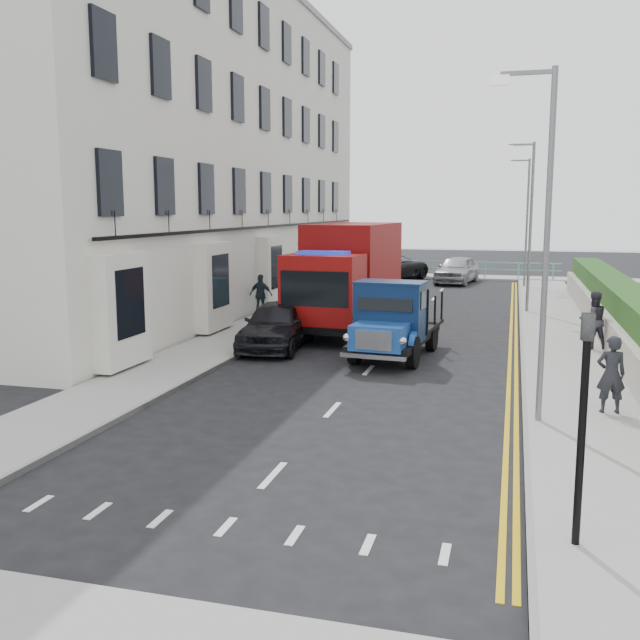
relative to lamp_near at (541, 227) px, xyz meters
The scene contains 23 objects.
ground 6.12m from the lamp_near, 154.42° to the left, with size 120.00×120.00×0.00m, color black.
pavement_west 14.98m from the lamp_near, 130.45° to the left, with size 2.40×38.00×0.12m, color gray.
pavement_east 11.74m from the lamp_near, 84.17° to the left, with size 2.60×38.00×0.12m, color gray.
promenade 31.53m from the lamp_near, 97.67° to the left, with size 30.00×2.50×0.12m, color gray.
sea_plane 62.27m from the lamp_near, 93.85° to the left, with size 120.00×120.00×0.00m, color slate.
terrace_west 20.52m from the lamp_near, 132.29° to the left, with size 6.31×30.20×14.25m.
garden_east 11.82m from the lamp_near, 74.59° to the left, with size 1.45×28.00×1.75m.
seafront_railing 30.68m from the lamp_near, 97.88° to the left, with size 13.00×0.08×1.11m.
lamp_near is the anchor object (origin of this frame).
lamp_mid 16.00m from the lamp_near, 90.00° to the left, with size 1.23×0.18×7.00m.
lamp_far 26.00m from the lamp_near, 90.00° to the left, with size 1.23×0.18×7.00m.
traffic_signal 5.84m from the lamp_near, 85.61° to the right, with size 0.16×0.20×3.10m.
bedford_lorry 7.23m from the lamp_near, 125.20° to the left, with size 2.28×4.96×2.28m.
red_lorry 12.12m from the lamp_near, 121.28° to the left, with size 2.78×7.37×3.81m.
parked_car_front 10.34m from the lamp_near, 140.34° to the left, with size 1.78×4.43×1.51m, color black.
parked_car_mid 14.26m from the lamp_near, 124.04° to the left, with size 1.65×4.73×1.56m, color #63B8D6.
parked_car_rear 21.37m from the lamp_near, 108.72° to the left, with size 1.96×4.83×1.40m, color #B8B9BD.
seafront_car_left 29.84m from the lamp_near, 104.99° to the left, with size 2.65×5.75×1.60m, color black.
seafront_car_right 28.15m from the lamp_near, 97.55° to the left, with size 1.90×4.73×1.61m, color #9E9DA1.
pedestrian_east_near 3.56m from the lamp_near, 30.88° to the left, with size 0.60×0.39×1.64m, color #222228.
pedestrian_east_far 8.95m from the lamp_near, 76.82° to the left, with size 0.85×0.67×1.76m, color #34303B.
pedestrian_west_near 16.05m from the lamp_near, 130.24° to the left, with size 0.96×0.40×1.64m, color #1C2933.
pedestrian_west_far 21.04m from the lamp_near, 119.26° to the left, with size 0.85×0.55×1.74m, color #3C312B.
Camera 1 is at (3.69, -16.60, 4.36)m, focal length 40.00 mm.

